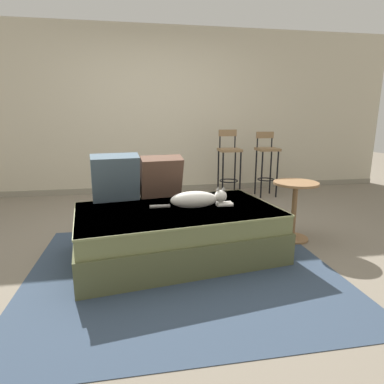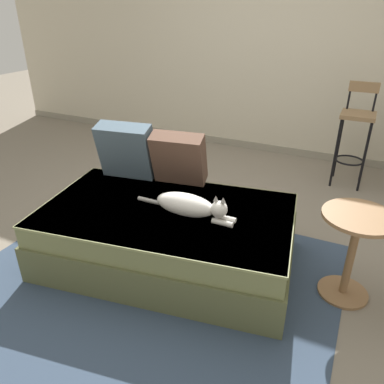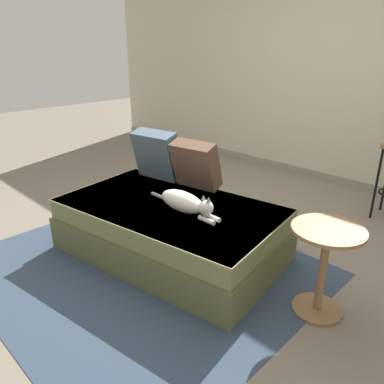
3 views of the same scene
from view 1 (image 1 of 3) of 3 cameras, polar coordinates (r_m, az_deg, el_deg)
ground_plane at (r=3.35m, az=-3.43°, el=-8.27°), size 16.00×16.00×0.00m
wall_back_panel at (r=5.36m, az=-6.40°, el=13.94°), size 8.00×0.10×2.60m
wall_baseboard_trim at (r=5.44m, az=-6.03°, el=0.61°), size 8.00×0.02×0.09m
area_rug at (r=2.72m, az=-1.73°, el=-13.56°), size 2.45×2.13×0.01m
couch at (r=2.90m, az=-2.60°, el=-7.03°), size 1.89×1.29×0.44m
throw_pillow_corner at (r=3.10m, az=-13.44°, el=2.49°), size 0.47×0.32×0.46m
throw_pillow_middle at (r=3.17m, az=-5.52°, el=2.73°), size 0.44×0.32×0.43m
cat at (r=2.84m, az=0.97°, el=-1.33°), size 0.74×0.17×0.19m
bar_stool_near_window at (r=4.95m, az=6.61°, el=5.92°), size 0.32×0.32×1.04m
bar_stool_by_doorway at (r=5.16m, az=13.13°, el=5.99°), size 0.32×0.32×1.00m
side_table at (r=3.38m, az=17.77°, el=-1.79°), size 0.44×0.44×0.60m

